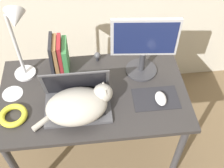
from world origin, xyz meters
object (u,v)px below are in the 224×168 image
at_px(book_row, 59,56).
at_px(cd_disc, 12,94).
at_px(webcam, 97,56).
at_px(cat, 79,105).
at_px(laptop, 77,100).
at_px(computer_mouse, 160,98).
at_px(external_monitor, 144,45).
at_px(desk_lamp, 16,32).
at_px(cable_coil, 13,116).

height_order(book_row, cd_disc, book_row).
bearing_deg(book_row, webcam, 12.87).
distance_m(book_row, webcam, 0.25).
xyz_separation_m(cat, cd_disc, (-0.39, 0.18, -0.07)).
distance_m(laptop, computer_mouse, 0.47).
bearing_deg(external_monitor, cd_disc, -172.23).
xyz_separation_m(laptop, book_row, (-0.10, 0.30, 0.06)).
bearing_deg(cat, external_monitor, 36.10).
height_order(cat, book_row, book_row).
xyz_separation_m(book_row, desk_lamp, (-0.19, -0.05, 0.24)).
distance_m(desk_lamp, cable_coil, 0.45).
bearing_deg(cat, computer_mouse, 4.55).
height_order(cat, desk_lamp, desk_lamp).
height_order(desk_lamp, cable_coil, desk_lamp).
bearing_deg(computer_mouse, cable_coil, -178.14).
bearing_deg(cd_disc, book_row, 31.44).
bearing_deg(external_monitor, computer_mouse, -74.76).
bearing_deg(external_monitor, laptop, -150.16).
bearing_deg(book_row, external_monitor, -7.67).
height_order(external_monitor, computer_mouse, external_monitor).
bearing_deg(external_monitor, cat, -143.90).
distance_m(cat, cd_disc, 0.44).
height_order(cable_coil, webcam, webcam).
relative_size(book_row, webcam, 3.61).
relative_size(cat, webcam, 6.77).
xyz_separation_m(external_monitor, cable_coil, (-0.75, -0.28, -0.20)).
bearing_deg(cd_disc, laptop, -18.07).
relative_size(desk_lamp, webcam, 7.76).
height_order(computer_mouse, cd_disc, computer_mouse).
bearing_deg(desk_lamp, laptop, -41.32).
height_order(cat, cable_coil, cat).
bearing_deg(computer_mouse, external_monitor, 105.24).
distance_m(external_monitor, desk_lamp, 0.70).
xyz_separation_m(cable_coil, webcam, (0.49, 0.40, 0.02)).
bearing_deg(cable_coil, laptop, 7.25).
height_order(laptop, cable_coil, laptop).
bearing_deg(cd_disc, cat, -24.54).
bearing_deg(book_row, cd_disc, -148.56).
height_order(cat, external_monitor, external_monitor).
distance_m(cable_coil, cd_disc, 0.17).
bearing_deg(cat, book_row, 106.88).
distance_m(computer_mouse, webcam, 0.50).
distance_m(external_monitor, book_row, 0.51).
bearing_deg(cat, cable_coil, 178.45).
bearing_deg(book_row, cat, -73.12).
distance_m(book_row, cable_coil, 0.44).
distance_m(laptop, book_row, 0.32).
relative_size(computer_mouse, book_row, 0.43).
relative_size(external_monitor, book_row, 1.65).
height_order(cable_coil, cd_disc, cable_coil).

